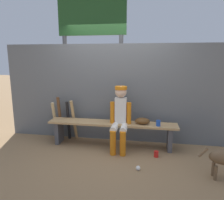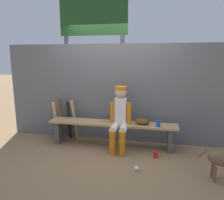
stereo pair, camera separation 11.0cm
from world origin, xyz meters
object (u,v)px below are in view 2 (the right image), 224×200
baseball_glove (142,121)px  bat_wood_natural (56,120)px  cup_on_ground (156,155)px  bat_wood_dark (61,118)px  player_seated (120,116)px  dugout_bench (112,128)px  bat_wood_tan (75,119)px  baseball (136,168)px  cup_on_bench (158,124)px  scoreboard (96,35)px  bat_aluminum_black (69,120)px

baseball_glove → bat_wood_natural: (-1.90, 0.23, -0.15)m
bat_wood_natural → cup_on_ground: size_ratio=7.51×
bat_wood_dark → player_seated: bearing=-13.6°
dugout_bench → bat_wood_dark: size_ratio=2.72×
player_seated → bat_wood_tan: bearing=161.8°
baseball → baseball_glove: bearing=88.2°
dugout_bench → bat_wood_dark: bat_wood_dark is taller
player_seated → baseball_glove: (0.42, 0.11, -0.11)m
baseball_glove → bat_wood_tan: 1.49m
baseball_glove → baseball: (-0.03, -0.86, -0.52)m
cup_on_ground → cup_on_bench: bearing=84.5°
player_seated → bat_wood_natural: (-1.48, 0.34, -0.26)m
player_seated → baseball: size_ratio=16.48×
baseball_glove → bat_wood_tan: (-1.46, 0.23, -0.12)m
cup_on_bench → baseball_glove: bearing=165.1°
bat_wood_natural → scoreboard: size_ratio=0.25×
bat_aluminum_black → scoreboard: 2.08m
baseball_glove → scoreboard: scoreboard is taller
cup_on_ground → scoreboard: size_ratio=0.03×
bat_wood_tan → cup_on_ground: bat_wood_tan is taller
dugout_bench → baseball_glove: bearing=0.0°
player_seated → baseball_glove: player_seated is taller
bat_aluminum_black → cup_on_bench: size_ratio=7.56×
scoreboard → baseball_glove: bearing=-42.1°
cup_on_bench → scoreboard: scoreboard is taller
bat_wood_dark → bat_wood_natural: size_ratio=1.13×
bat_wood_tan → bat_wood_natural: bat_wood_tan is taller
cup_on_bench → scoreboard: size_ratio=0.03×
player_seated → cup_on_ground: size_ratio=11.09×
bat_wood_natural → cup_on_ground: bat_wood_natural is taller
dugout_bench → bat_wood_natural: size_ratio=3.07×
player_seated → baseball: (0.39, -0.75, -0.63)m
baseball_glove → scoreboard: size_ratio=0.08×
scoreboard → cup_on_ground: bearing=-44.1°
cup_on_ground → bat_aluminum_black: bearing=163.2°
baseball → player_seated: bearing=117.9°
bat_aluminum_black → bat_wood_natural: (-0.31, 0.01, -0.01)m
bat_aluminum_black → baseball: size_ratio=11.24×
player_seated → scoreboard: (-0.77, 1.19, 1.60)m
baseball → cup_on_bench: size_ratio=0.67×
player_seated → cup_on_ground: 0.95m
cup_on_bench → bat_wood_natural: bearing=172.0°
dugout_bench → bat_wood_dark: (-1.18, 0.21, 0.08)m
bat_aluminum_black → bat_wood_dark: size_ratio=0.89×
bat_wood_natural → dugout_bench: bearing=-10.0°
bat_wood_tan → cup_on_bench: 1.79m
bat_aluminum_black → cup_on_bench: 1.91m
dugout_bench → player_seated: bearing=-33.6°
cup_on_ground → bat_wood_dark: bearing=164.9°
player_seated → cup_on_bench: (0.72, 0.04, -0.12)m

